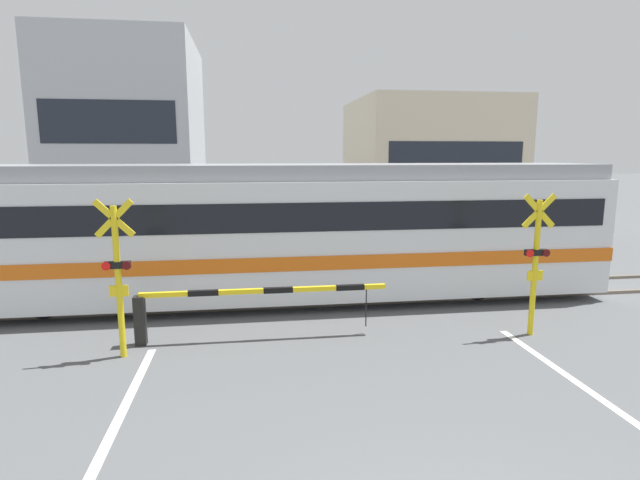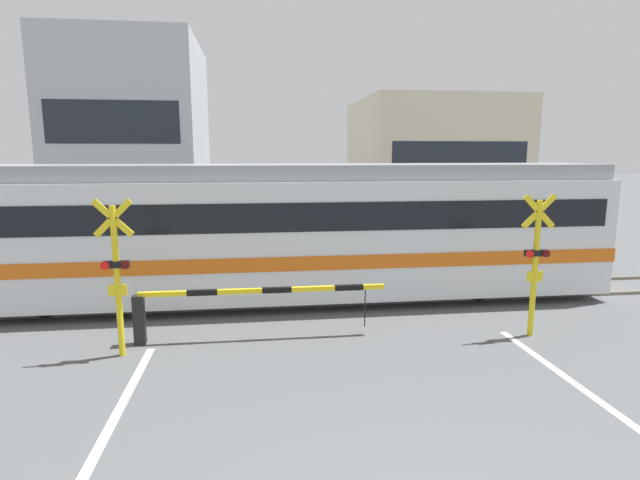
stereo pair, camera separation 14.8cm
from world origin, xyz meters
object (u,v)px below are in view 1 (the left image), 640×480
Objects in this scene: crossing_signal_left at (118,272)px; pedestrian at (249,223)px; crossing_signal_right at (536,259)px; crossing_barrier_near at (219,302)px; crossing_barrier_far at (374,245)px; commuter_train at (271,229)px.

crossing_signal_left is 10.08m from pedestrian.
crossing_signal_right is 11.28m from pedestrian.
crossing_signal_left is 1.00× the size of crossing_signal_right.
crossing_barrier_near is 1.00× the size of crossing_barrier_far.
crossing_barrier_near is 9.28m from pedestrian.
crossing_signal_left reaches higher than crossing_barrier_near.
crossing_barrier_far is 5.32m from pedestrian.
commuter_train is at bearing -85.47° from pedestrian.
crossing_signal_right is at bearing -60.42° from pedestrian.
pedestrian reaches higher than crossing_barrier_near.
pedestrian is at bearing 119.58° from crossing_signal_right.
crossing_barrier_near is at bearing 174.97° from crossing_signal_right.
commuter_train is 5.96m from crossing_signal_right.
pedestrian is (-3.87, 3.64, 0.25)m from crossing_barrier_far.
crossing_barrier_near is 6.24m from crossing_signal_right.
crossing_signal_right reaches higher than crossing_barrier_near.
crossing_signal_right is at bearing -5.03° from crossing_barrier_near.
crossing_barrier_near and crossing_barrier_far have the same top height.
crossing_signal_left is (-2.82, -3.17, -0.23)m from commuter_train.
commuter_train is 5.76× the size of crossing_signal_left.
commuter_train reaches higher than crossing_barrier_near.
crossing_barrier_far is 1.71× the size of crossing_signal_right.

